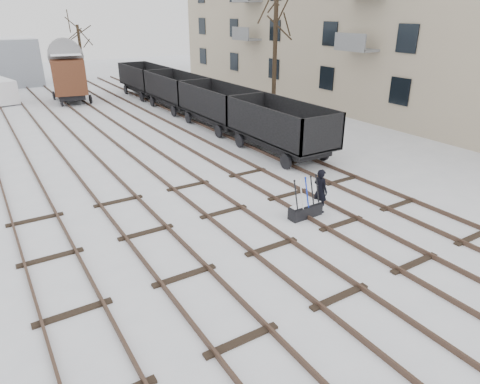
{
  "coord_description": "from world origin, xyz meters",
  "views": [
    {
      "loc": [
        -7.03,
        -9.37,
        6.86
      ],
      "look_at": [
        0.04,
        1.93,
        1.2
      ],
      "focal_mm": 32.0,
      "sensor_mm": 36.0,
      "label": 1
    }
  ],
  "objects_px": {
    "freight_wagon_a": "(280,135)",
    "box_van_wagon": "(68,74)",
    "worker": "(320,191)",
    "ground_frame": "(305,210)"
  },
  "relations": [
    {
      "from": "worker",
      "to": "box_van_wagon",
      "type": "bearing_deg",
      "value": -0.68
    },
    {
      "from": "ground_frame",
      "to": "box_van_wagon",
      "type": "height_order",
      "value": "box_van_wagon"
    },
    {
      "from": "ground_frame",
      "to": "worker",
      "type": "relative_size",
      "value": 0.9
    },
    {
      "from": "worker",
      "to": "freight_wagon_a",
      "type": "relative_size",
      "value": 0.26
    },
    {
      "from": "worker",
      "to": "freight_wagon_a",
      "type": "distance_m",
      "value": 7.01
    },
    {
      "from": "freight_wagon_a",
      "to": "box_van_wagon",
      "type": "relative_size",
      "value": 1.19
    },
    {
      "from": "ground_frame",
      "to": "box_van_wagon",
      "type": "distance_m",
      "value": 26.81
    },
    {
      "from": "box_van_wagon",
      "to": "freight_wagon_a",
      "type": "bearing_deg",
      "value": -63.98
    },
    {
      "from": "worker",
      "to": "freight_wagon_a",
      "type": "xyz_separation_m",
      "value": [
        2.94,
        6.36,
        0.17
      ]
    },
    {
      "from": "ground_frame",
      "to": "freight_wagon_a",
      "type": "relative_size",
      "value": 0.23
    }
  ]
}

